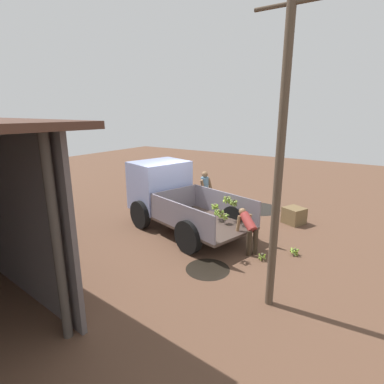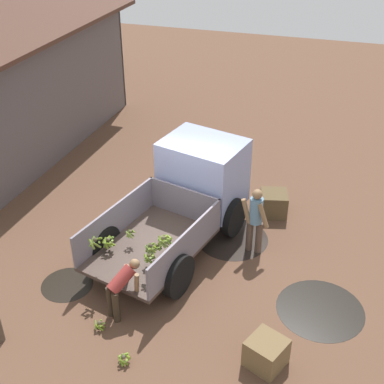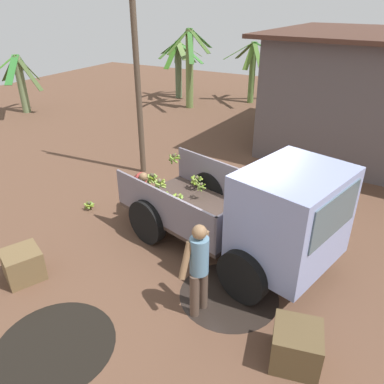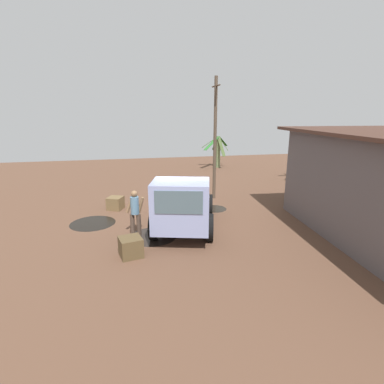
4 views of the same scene
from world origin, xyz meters
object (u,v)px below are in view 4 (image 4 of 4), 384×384
object	(u,v)px
person_foreground_visitor	(135,211)
wooden_crate_0	(115,203)
cargo_truck	(182,207)
wooden_crate_1	(131,247)
person_worker_loading	(181,193)
banana_bunch_on_ground_0	(185,202)
banana_bunch_on_ground_1	(167,199)
utility_pole	(215,138)

from	to	relation	value
person_foreground_visitor	wooden_crate_0	xyz separation A→B (m)	(-3.18, -0.82, -0.63)
cargo_truck	wooden_crate_1	distance (m)	2.28
person_worker_loading	banana_bunch_on_ground_0	world-z (taller)	person_worker_loading
banana_bunch_on_ground_0	banana_bunch_on_ground_1	size ratio (longest dim) A/B	0.91
utility_pole	wooden_crate_0	distance (m)	5.71
banana_bunch_on_ground_0	banana_bunch_on_ground_1	world-z (taller)	same
cargo_truck	banana_bunch_on_ground_0	bearing A→B (deg)	-176.85
person_foreground_visitor	banana_bunch_on_ground_0	distance (m)	4.11
cargo_truck	person_foreground_visitor	bearing A→B (deg)	-93.62
person_foreground_visitor	wooden_crate_0	bearing A→B (deg)	23.79
person_foreground_visitor	wooden_crate_1	world-z (taller)	person_foreground_visitor
cargo_truck	wooden_crate_1	size ratio (longest dim) A/B	7.18
person_worker_loading	wooden_crate_0	xyz separation A→B (m)	(-0.47, -2.95, -0.42)
banana_bunch_on_ground_1	wooden_crate_0	distance (m)	2.56
person_worker_loading	utility_pole	bearing A→B (deg)	157.81
banana_bunch_on_ground_0	utility_pole	bearing A→B (deg)	114.96
person_foreground_visitor	wooden_crate_1	size ratio (longest dim) A/B	2.52
utility_pole	wooden_crate_1	bearing A→B (deg)	-37.08
person_foreground_visitor	person_worker_loading	distance (m)	3.45
banana_bunch_on_ground_1	person_foreground_visitor	bearing A→B (deg)	-22.80
banana_bunch_on_ground_0	wooden_crate_1	xyz separation A→B (m)	(4.89, -2.61, 0.19)
banana_bunch_on_ground_1	wooden_crate_0	xyz separation A→B (m)	(0.70, -2.45, 0.17)
utility_pole	banana_bunch_on_ground_1	xyz separation A→B (m)	(0.15, -2.46, -2.95)
cargo_truck	banana_bunch_on_ground_1	xyz separation A→B (m)	(-4.42, 0.03, -1.01)
utility_pole	wooden_crate_1	size ratio (longest dim) A/B	9.02
cargo_truck	person_foreground_visitor	xyz separation A→B (m)	(-0.54, -1.60, -0.21)
person_worker_loading	banana_bunch_on_ground_1	world-z (taller)	person_worker_loading
person_foreground_visitor	banana_bunch_on_ground_1	distance (m)	4.28
utility_pole	person_worker_loading	distance (m)	3.34
utility_pole	person_foreground_visitor	bearing A→B (deg)	-45.43
banana_bunch_on_ground_1	wooden_crate_1	world-z (taller)	wooden_crate_1
cargo_truck	person_foreground_visitor	size ratio (longest dim) A/B	2.85
utility_pole	wooden_crate_1	distance (m)	7.64
person_foreground_visitor	banana_bunch_on_ground_1	size ratio (longest dim) A/B	6.33
banana_bunch_on_ground_0	wooden_crate_0	size ratio (longest dim) A/B	0.38
banana_bunch_on_ground_1	wooden_crate_0	size ratio (longest dim) A/B	0.41
wooden_crate_1	wooden_crate_0	bearing A→B (deg)	-172.70
utility_pole	banana_bunch_on_ground_0	distance (m)	3.49
cargo_truck	person_worker_loading	world-z (taller)	cargo_truck
cargo_truck	person_worker_loading	bearing A→B (deg)	-174.18
cargo_truck	utility_pole	distance (m)	5.55
cargo_truck	banana_bunch_on_ground_0	distance (m)	4.00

